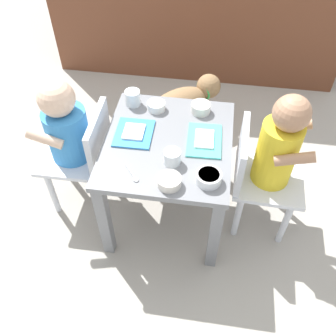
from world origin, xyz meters
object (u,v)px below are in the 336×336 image
Objects in this scene: dog at (184,103)px; veggie_bowl_far at (201,108)px; dining_table at (168,156)px; seated_child_right at (274,153)px; seated_child_left at (70,132)px; cereal_bowl_left_side at (169,181)px; water_cup_right at (133,99)px; veggie_bowl_near at (156,106)px; cereal_bowl_right_side at (209,177)px; food_tray_left at (134,133)px; spoon_by_left_tray at (133,175)px; water_cup_left at (172,158)px; food_tray_right at (204,140)px.

veggie_bowl_far is (0.11, -0.36, 0.26)m from dog.
seated_child_right reaches higher than dining_table.
cereal_bowl_left_side is (0.45, -0.24, 0.04)m from seated_child_left.
veggie_bowl_far is (0.52, 0.18, 0.05)m from seated_child_left.
seated_child_left is 0.30m from water_cup_right.
cereal_bowl_right_side is (0.25, -0.37, 0.00)m from veggie_bowl_near.
water_cup_right is at bearing 103.16° from food_tray_left.
spoon_by_left_tray reaches higher than dining_table.
dining_table is 6.03× the size of cereal_bowl_right_side.
food_tray_left is 0.19m from water_cup_right.
food_tray_left is at bearing -76.84° from water_cup_right.
water_cup_right is 0.81× the size of veggie_bowl_far.
cereal_bowl_left_side is at bearing -10.07° from spoon_by_left_tray.
seated_child_left is at bearing -140.21° from water_cup_right.
water_cup_left is (0.17, -0.13, 0.02)m from food_tray_left.
seated_child_left is 3.85× the size of food_tray_left.
seated_child_left is 0.71m from dog.
dining_table is 0.17m from food_tray_left.
water_cup_left is at bearing -87.61° from dog.
seated_child_left is 0.46m from water_cup_left.
food_tray_right is (-0.27, 0.01, 0.02)m from seated_child_right.
food_tray_right is at bearing -80.12° from veggie_bowl_far.
seated_child_left is 1.64× the size of dog.
water_cup_left is at bearing -74.00° from dining_table.
seated_child_left reaches higher than water_cup_left.
cereal_bowl_right_side reaches higher than dining_table.
dog is 0.61m from food_tray_right.
cereal_bowl_right_side reaches higher than food_tray_right.
food_tray_right is (0.14, -0.54, 0.25)m from dog.
water_cup_left is 0.38m from water_cup_right.
dog is at bearing 92.39° from water_cup_left.
cereal_bowl_right_side is at bearing -80.78° from veggie_bowl_far.
food_tray_right is 2.28× the size of cereal_bowl_left_side.
cereal_bowl_left_side is 0.14m from cereal_bowl_right_side.
cereal_bowl_right_side is at bearing -33.05° from food_tray_left.
spoon_by_left_tray is at bearing -147.36° from water_cup_left.
seated_child_right is at bearing 1.00° from dining_table.
spoon_by_left_tray is (-0.14, 0.02, -0.02)m from cereal_bowl_left_side.
dog is at bearing 102.76° from cereal_bowl_right_side.
veggie_bowl_near is 0.38m from spoon_by_left_tray.
seated_child_right is at bearing 38.26° from cereal_bowl_right_side.
seated_child_left is 8.71× the size of veggie_bowl_near.
seated_child_left is (-0.41, 0.02, 0.06)m from dining_table.
dining_table is 0.23m from veggie_bowl_near.
veggie_bowl_near is at bearing -176.54° from veggie_bowl_far.
food_tray_right is 2.39× the size of veggie_bowl_far.
seated_child_left is 0.27m from food_tray_left.
seated_child_right is at bearing 17.20° from water_cup_left.
water_cup_left is at bearing -37.38° from food_tray_left.
veggie_bowl_far is at bearing -73.60° from dog.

